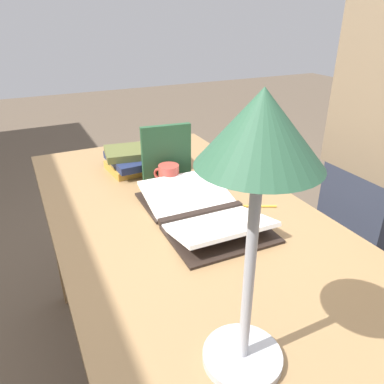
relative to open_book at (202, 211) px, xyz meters
name	(u,v)px	position (x,y,z in m)	size (l,w,h in m)	color
ground_plane	(186,379)	(0.05, 0.04, -0.78)	(12.00, 12.00, 0.00)	brown
reading_desk	(184,239)	(0.05, 0.04, -0.12)	(1.45, 0.77, 0.76)	#937047
open_book	(202,211)	(0.00, 0.00, 0.00)	(0.45, 0.29, 0.06)	black
book_stack_tall	(144,158)	(0.45, 0.03, 0.02)	(0.23, 0.31, 0.08)	#BC8933
book_standing_upright	(166,154)	(0.29, -0.01, 0.09)	(0.04, 0.18, 0.21)	#234C2D
reading_lamp	(259,159)	(-0.49, 0.17, 0.37)	(0.18, 0.18, 0.48)	#ADADB2
coffee_mug	(168,177)	(0.23, 0.01, 0.03)	(0.09, 0.07, 0.09)	#B74238
pencil	(253,206)	(-0.02, -0.17, -0.01)	(0.07, 0.14, 0.01)	gold
person_reader	(376,161)	(0.00, -0.73, 0.04)	(0.36, 0.23, 1.63)	#2D3342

